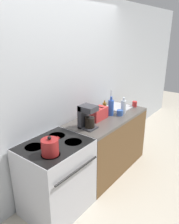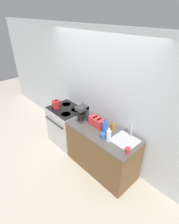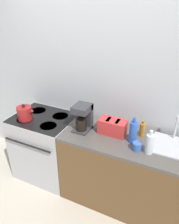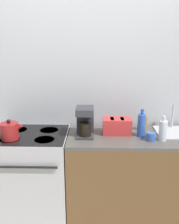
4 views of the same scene
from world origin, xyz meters
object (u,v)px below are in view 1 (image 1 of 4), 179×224
(bottle_blue, at_px, (111,108))
(cup_blue, at_px, (120,113))
(kettle, at_px, (50,147))
(toaster, at_px, (98,114))
(bottle_amber, at_px, (104,107))
(coffee_maker, at_px, (87,116))
(stove, at_px, (56,177))
(cup_red, at_px, (135,104))
(bottle_clear, at_px, (123,107))

(bottle_blue, distance_m, cup_blue, 0.16)
(kettle, distance_m, bottle_blue, 1.35)
(toaster, distance_m, bottle_amber, 0.32)
(cup_blue, bearing_deg, coffee_maker, 169.81)
(bottle_blue, xyz_separation_m, bottle_amber, (0.06, 0.16, -0.04))
(kettle, xyz_separation_m, bottle_amber, (1.40, 0.27, -0.01))
(kettle, relative_size, bottle_amber, 1.20)
(stove, xyz_separation_m, kettle, (-0.17, -0.13, 0.53))
(stove, distance_m, toaster, 1.06)
(bottle_blue, height_order, cup_red, bottle_blue)
(bottle_amber, xyz_separation_m, cup_red, (0.52, -0.26, -0.03))
(bottle_amber, bearing_deg, bottle_blue, -111.37)
(bottle_clear, xyz_separation_m, cup_blue, (-0.12, -0.01, -0.06))
(coffee_maker, relative_size, bottle_amber, 1.64)
(cup_blue, bearing_deg, bottle_clear, 3.36)
(stove, xyz_separation_m, cup_red, (1.76, -0.12, 0.49))
(bottle_amber, bearing_deg, cup_blue, -86.84)
(kettle, distance_m, coffee_maker, 0.77)
(bottle_blue, xyz_separation_m, cup_red, (0.59, -0.11, -0.08))
(cup_red, relative_size, cup_blue, 1.01)
(stove, bearing_deg, cup_red, -4.01)
(coffee_maker, height_order, bottle_clear, coffee_maker)
(toaster, distance_m, cup_red, 0.85)
(toaster, relative_size, cup_red, 3.21)
(cup_blue, bearing_deg, bottle_amber, 93.16)
(bottle_clear, relative_size, cup_red, 2.71)
(kettle, xyz_separation_m, bottle_blue, (1.34, 0.11, 0.04))
(bottle_blue, bearing_deg, bottle_clear, -28.97)
(bottle_amber, relative_size, cup_blue, 2.04)
(cup_red, bearing_deg, bottle_blue, 169.81)
(kettle, xyz_separation_m, cup_red, (1.93, 0.00, -0.04))
(bottle_blue, distance_m, cup_red, 0.60)
(kettle, distance_m, bottle_amber, 1.43)
(cup_blue, bearing_deg, toaster, 151.36)
(bottle_clear, distance_m, bottle_blue, 0.22)
(toaster, bearing_deg, cup_blue, -28.64)
(kettle, bearing_deg, cup_blue, -0.18)
(coffee_maker, bearing_deg, bottle_blue, -0.48)
(bottle_amber, bearing_deg, toaster, -162.86)
(bottle_amber, bearing_deg, kettle, -169.15)
(stove, height_order, kettle, kettle)
(stove, distance_m, bottle_clear, 1.48)
(bottle_clear, bearing_deg, toaster, 158.86)
(stove, height_order, coffee_maker, coffee_maker)
(bottle_clear, height_order, cup_red, bottle_clear)
(stove, bearing_deg, bottle_clear, -5.24)
(stove, height_order, bottle_blue, bottle_blue)
(stove, xyz_separation_m, bottle_amber, (1.23, 0.14, 0.52))
(stove, bearing_deg, bottle_blue, -0.87)
(stove, bearing_deg, bottle_amber, 6.54)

